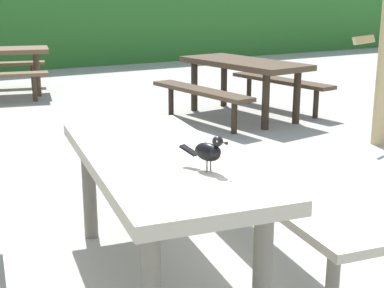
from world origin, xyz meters
name	(u,v)px	position (x,y,z in m)	size (l,w,h in m)	color
ground_plane	(213,270)	(0.00, 0.00, 0.00)	(60.00, 60.00, 0.00)	#A3A099
picnic_table_foreground	(160,186)	(-0.31, 0.07, 0.56)	(1.94, 1.96, 0.74)	#B2A893
bird_grackle	(209,151)	(-0.24, -0.33, 0.84)	(0.13, 0.28, 0.18)	black
picnic_table_mid_right	(243,75)	(2.59, 3.39, 0.56)	(1.87, 1.89, 0.74)	#473828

